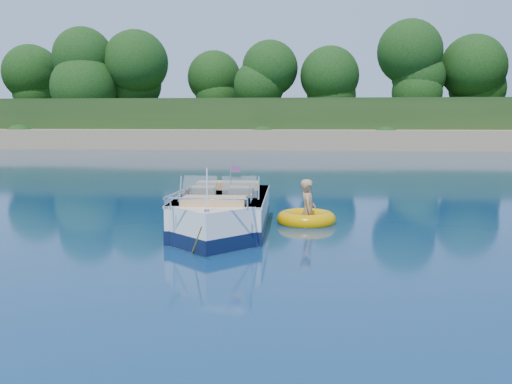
{
  "coord_description": "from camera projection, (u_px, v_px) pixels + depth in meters",
  "views": [
    {
      "loc": [
        3.22,
        -8.47,
        2.45
      ],
      "look_at": [
        2.04,
        3.65,
        0.85
      ],
      "focal_mm": 40.0,
      "sensor_mm": 36.0,
      "label": 1
    }
  ],
  "objects": [
    {
      "name": "treeline",
      "position": [
        275.0,
        81.0,
        48.74
      ],
      "size": [
        150.0,
        7.12,
        8.19
      ],
      "color": "black",
      "rests_on": "ground"
    },
    {
      "name": "motorboat",
      "position": [
        221.0,
        216.0,
        12.22
      ],
      "size": [
        2.01,
        5.31,
        1.77
      ],
      "rotation": [
        0.0,
        0.0,
        0.03
      ],
      "color": "white",
      "rests_on": "ground"
    },
    {
      "name": "shoreline",
      "position": [
        286.0,
        129.0,
        71.8
      ],
      "size": [
        170.0,
        59.0,
        6.0
      ],
      "color": "#A1815D",
      "rests_on": "ground"
    },
    {
      "name": "tow_tube",
      "position": [
        306.0,
        219.0,
        13.3
      ],
      "size": [
        1.73,
        1.73,
        0.36
      ],
      "rotation": [
        0.0,
        0.0,
        -0.3
      ],
      "color": "#E79E00",
      "rests_on": "ground"
    },
    {
      "name": "boy",
      "position": [
        308.0,
        223.0,
        13.28
      ],
      "size": [
        0.39,
        0.82,
        1.6
      ],
      "primitive_type": "imported",
      "rotation": [
        0.0,
        -0.17,
        1.6
      ],
      "color": "tan",
      "rests_on": "ground"
    },
    {
      "name": "ground",
      "position": [
        105.0,
        274.0,
        8.98
      ],
      "size": [
        160.0,
        160.0,
        0.0
      ],
      "primitive_type": "plane",
      "color": "#091F44",
      "rests_on": "ground"
    }
  ]
}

